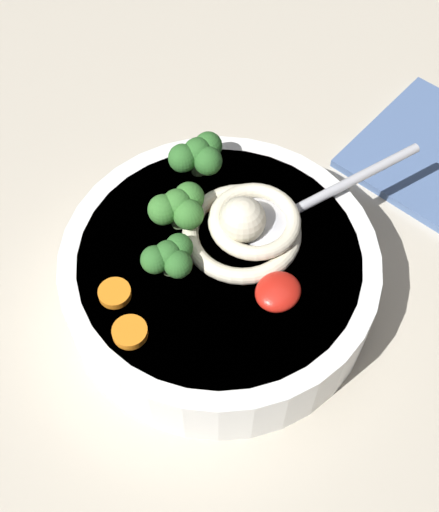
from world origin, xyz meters
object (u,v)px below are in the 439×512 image
Objects in this scene: soup_bowl at (220,276)px; noodle_pile at (245,227)px; soup_spoon at (282,218)px; folded_napkin at (434,153)px.

soup_bowl is 2.45× the size of noodle_pile.
soup_spoon is (2.95, -1.20, -0.46)cm from noodle_pile.
noodle_pile is (2.59, -0.07, 4.14)cm from soup_bowl.
soup_bowl is 1.62× the size of folded_napkin.
noodle_pile reaches higher than folded_napkin.
noodle_pile reaches higher than soup_bowl.
folded_napkin is (25.36, -3.35, -2.68)cm from soup_bowl.
soup_bowl is 1.40× the size of soup_spoon.
folded_napkin is at bearing -7.53° from soup_bowl.
soup_bowl reaches higher than folded_napkin.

